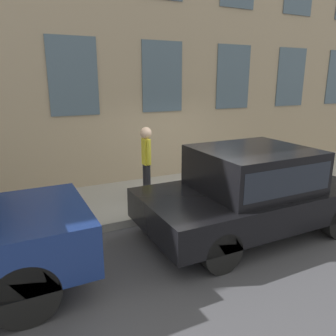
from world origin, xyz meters
name	(u,v)px	position (x,y,z in m)	size (l,w,h in m)	color
ground_plane	(210,211)	(0.00, 0.00, 0.00)	(80.00, 80.00, 0.00)	#47474C
sidewalk	(183,191)	(1.28, 0.00, 0.08)	(2.56, 60.00, 0.17)	#9E9B93
building_facade	(159,1)	(2.70, 0.00, 4.92)	(0.33, 40.00, 9.85)	tan
fire_hydrant	(190,183)	(0.48, 0.28, 0.56)	(0.32, 0.44, 0.77)	#2D7260
person	(146,156)	(1.07, 1.13, 1.20)	(0.41, 0.27, 1.71)	#232328
parked_car_black_near	(251,187)	(-1.20, -0.12, 0.92)	(2.10, 4.32, 1.68)	black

